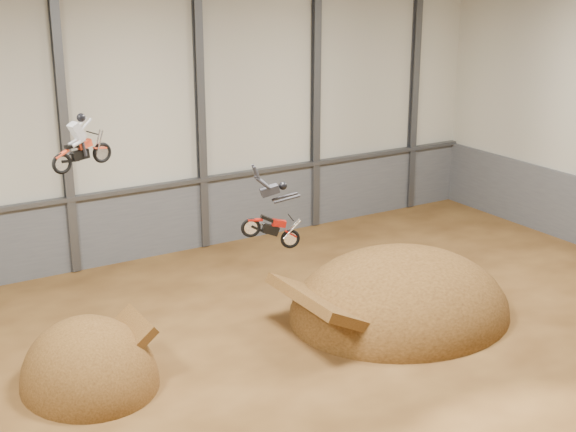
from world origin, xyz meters
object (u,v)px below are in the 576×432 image
Objects in this scene: fmx_rider_a at (82,139)px; fmx_rider_b at (267,208)px; landing_ramp at (399,314)px; takeoff_ramp at (90,384)px.

fmx_rider_b is (5.71, -1.52, -2.76)m from fmx_rider_a.
fmx_rider_a reaches higher than landing_ramp.
fmx_rider_b reaches higher than takeoff_ramp.
fmx_rider_b is (-6.74, -0.90, 5.88)m from landing_ramp.
fmx_rider_b is at bearing -18.17° from takeoff_ramp.
fmx_rider_b reaches higher than landing_ramp.
landing_ramp reaches higher than takeoff_ramp.
takeoff_ramp is at bearing 106.11° from fmx_rider_a.
fmx_rider_b is at bearing -172.39° from landing_ramp.
landing_ramp is 4.58× the size of fmx_rider_a.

